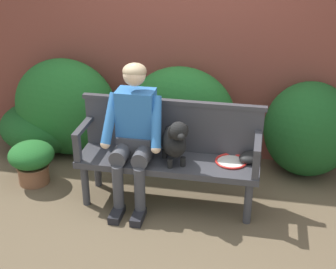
{
  "coord_description": "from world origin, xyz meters",
  "views": [
    {
      "loc": [
        0.76,
        -3.81,
        2.58
      ],
      "look_at": [
        0.0,
        0.0,
        0.72
      ],
      "focal_mm": 51.9,
      "sensor_mm": 36.0,
      "label": 1
    }
  ],
  "objects_px": {
    "garden_bench": "(168,165)",
    "person_seated": "(134,130)",
    "potted_plant": "(32,160)",
    "baseball_glove": "(250,157)",
    "dog_on_bench": "(175,141)",
    "tennis_racket": "(230,160)"
  },
  "relations": [
    {
      "from": "garden_bench",
      "to": "person_seated",
      "type": "xyz_separation_m",
      "value": [
        -0.31,
        -0.01,
        0.33
      ]
    },
    {
      "from": "tennis_racket",
      "to": "dog_on_bench",
      "type": "bearing_deg",
      "value": -162.23
    },
    {
      "from": "person_seated",
      "to": "garden_bench",
      "type": "bearing_deg",
      "value": 1.66
    },
    {
      "from": "person_seated",
      "to": "potted_plant",
      "type": "bearing_deg",
      "value": 174.16
    },
    {
      "from": "tennis_racket",
      "to": "garden_bench",
      "type": "bearing_deg",
      "value": -171.5
    },
    {
      "from": "garden_bench",
      "to": "person_seated",
      "type": "bearing_deg",
      "value": -178.34
    },
    {
      "from": "person_seated",
      "to": "baseball_glove",
      "type": "distance_m",
      "value": 1.07
    },
    {
      "from": "baseball_glove",
      "to": "potted_plant",
      "type": "distance_m",
      "value": 2.16
    },
    {
      "from": "potted_plant",
      "to": "garden_bench",
      "type": "bearing_deg",
      "value": -4.22
    },
    {
      "from": "dog_on_bench",
      "to": "baseball_glove",
      "type": "bearing_deg",
      "value": 14.5
    },
    {
      "from": "tennis_racket",
      "to": "baseball_glove",
      "type": "bearing_deg",
      "value": 5.02
    },
    {
      "from": "garden_bench",
      "to": "potted_plant",
      "type": "height_order",
      "value": "garden_bench"
    },
    {
      "from": "person_seated",
      "to": "potted_plant",
      "type": "height_order",
      "value": "person_seated"
    },
    {
      "from": "dog_on_bench",
      "to": "tennis_racket",
      "type": "relative_size",
      "value": 0.78
    },
    {
      "from": "person_seated",
      "to": "baseball_glove",
      "type": "bearing_deg",
      "value": 5.92
    },
    {
      "from": "person_seated",
      "to": "dog_on_bench",
      "type": "bearing_deg",
      "value": -9.3
    },
    {
      "from": "garden_bench",
      "to": "dog_on_bench",
      "type": "bearing_deg",
      "value": -43.43
    },
    {
      "from": "garden_bench",
      "to": "potted_plant",
      "type": "relative_size",
      "value": 3.63
    },
    {
      "from": "person_seated",
      "to": "dog_on_bench",
      "type": "distance_m",
      "value": 0.39
    },
    {
      "from": "baseball_glove",
      "to": "potted_plant",
      "type": "xyz_separation_m",
      "value": [
        -2.15,
        0.01,
        -0.26
      ]
    },
    {
      "from": "dog_on_bench",
      "to": "potted_plant",
      "type": "distance_m",
      "value": 1.56
    },
    {
      "from": "dog_on_bench",
      "to": "garden_bench",
      "type": "bearing_deg",
      "value": 136.57
    }
  ]
}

